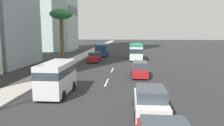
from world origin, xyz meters
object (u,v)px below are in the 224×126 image
(car_fifth, at_px, (139,69))
(car_sixth, at_px, (150,101))
(minibus_seventh, at_px, (136,51))
(pedestrian_near_lamp, at_px, (50,67))
(palm_tree, at_px, (61,17))
(car_third, at_px, (95,57))
(van_lead, at_px, (102,50))
(van_second, at_px, (57,76))

(car_fifth, bearing_deg, car_sixth, -179.09)
(car_sixth, relative_size, minibus_seventh, 0.70)
(minibus_seventh, height_order, pedestrian_near_lamp, minibus_seventh)
(car_sixth, bearing_deg, pedestrian_near_lamp, 44.61)
(car_sixth, bearing_deg, palm_tree, 32.36)
(car_third, relative_size, palm_tree, 0.59)
(van_lead, xyz_separation_m, pedestrian_near_lamp, (-19.08, 3.38, -0.42))
(van_second, distance_m, pedestrian_near_lamp, 7.84)
(van_lead, height_order, car_fifth, van_lead)
(car_fifth, height_order, car_sixth, car_fifth)
(palm_tree, bearing_deg, car_sixth, -147.64)
(car_fifth, relative_size, pedestrian_near_lamp, 2.88)
(pedestrian_near_lamp, height_order, palm_tree, palm_tree)
(car_third, height_order, car_fifth, car_fifth)
(car_fifth, height_order, pedestrian_near_lamp, pedestrian_near_lamp)
(car_third, distance_m, car_sixth, 23.24)
(pedestrian_near_lamp, bearing_deg, van_lead, 16.81)
(van_second, xyz_separation_m, car_third, (18.70, 0.16, -0.70))
(van_lead, height_order, minibus_seventh, minibus_seventh)
(palm_tree, bearing_deg, car_third, -43.54)
(van_lead, bearing_deg, car_third, -1.67)
(minibus_seventh, bearing_deg, car_fifth, -179.88)
(pedestrian_near_lamp, bearing_deg, palm_tree, 34.08)
(car_sixth, height_order, palm_tree, palm_tree)
(van_lead, distance_m, palm_tree, 13.76)
(pedestrian_near_lamp, bearing_deg, car_third, 11.63)
(van_lead, relative_size, car_third, 1.01)
(van_second, height_order, car_third, van_second)
(van_second, bearing_deg, car_third, -179.52)
(car_third, bearing_deg, car_sixth, 18.02)
(car_fifth, height_order, palm_tree, palm_tree)
(car_sixth, distance_m, palm_tree, 21.99)
(car_sixth, height_order, pedestrian_near_lamp, pedestrian_near_lamp)
(van_lead, height_order, car_sixth, van_lead)
(car_third, height_order, minibus_seventh, minibus_seventh)
(car_fifth, xyz_separation_m, palm_tree, (7.00, 11.10, 6.29))
(car_fifth, relative_size, car_sixth, 1.04)
(van_lead, xyz_separation_m, car_sixth, (-29.56, -6.97, -0.63))
(car_third, bearing_deg, van_lead, 178.33)
(minibus_seventh, bearing_deg, van_second, 162.39)
(pedestrian_near_lamp, distance_m, palm_tree, 9.56)
(car_third, distance_m, car_fifth, 13.30)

